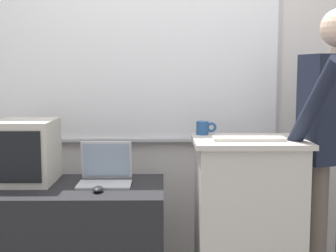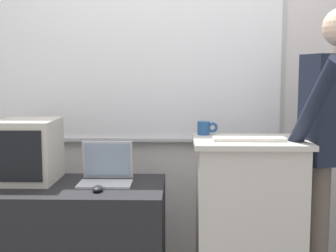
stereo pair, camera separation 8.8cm
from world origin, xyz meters
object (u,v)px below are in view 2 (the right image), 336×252
(crt_monitor, at_px, (29,151))
(coffee_mug, at_px, (205,128))
(computer_mouse_by_laptop, at_px, (98,189))
(lectern_podium, at_px, (248,221))
(wireless_keyboard, at_px, (249,139))
(laptop, at_px, (107,169))
(side_desk, at_px, (79,242))

(crt_monitor, xyz_separation_m, coffee_mug, (1.10, 0.07, 0.14))
(computer_mouse_by_laptop, xyz_separation_m, coffee_mug, (0.63, 0.32, 0.31))
(lectern_podium, relative_size, wireless_keyboard, 2.42)
(computer_mouse_by_laptop, distance_m, crt_monitor, 0.56)
(laptop, bearing_deg, lectern_podium, -6.67)
(laptop, bearing_deg, side_desk, -153.82)
(laptop, bearing_deg, crt_monitor, 177.68)
(side_desk, distance_m, crt_monitor, 0.64)
(wireless_keyboard, bearing_deg, laptop, 168.96)
(crt_monitor, distance_m, coffee_mug, 1.11)
(computer_mouse_by_laptop, bearing_deg, wireless_keyboard, 4.25)
(crt_monitor, bearing_deg, side_desk, -17.57)
(laptop, relative_size, crt_monitor, 0.78)
(side_desk, bearing_deg, laptop, 26.18)
(computer_mouse_by_laptop, bearing_deg, coffee_mug, 27.04)
(computer_mouse_by_laptop, xyz_separation_m, crt_monitor, (-0.47, 0.25, 0.18))
(laptop, relative_size, computer_mouse_by_laptop, 3.20)
(wireless_keyboard, height_order, computer_mouse_by_laptop, wireless_keyboard)
(side_desk, relative_size, wireless_keyboard, 2.53)
(wireless_keyboard, xyz_separation_m, crt_monitor, (-1.34, 0.19, -0.10))
(lectern_podium, bearing_deg, computer_mouse_by_laptop, -171.64)
(side_desk, height_order, crt_monitor, crt_monitor)
(laptop, height_order, coffee_mug, coffee_mug)
(side_desk, bearing_deg, crt_monitor, 162.43)
(lectern_podium, height_order, computer_mouse_by_laptop, lectern_podium)
(lectern_podium, height_order, crt_monitor, crt_monitor)
(crt_monitor, bearing_deg, computer_mouse_by_laptop, -27.96)
(laptop, xyz_separation_m, crt_monitor, (-0.49, 0.02, 0.11))
(lectern_podium, bearing_deg, side_desk, 178.94)
(computer_mouse_by_laptop, bearing_deg, lectern_podium, 8.36)
(crt_monitor, bearing_deg, laptop, -2.32)
(side_desk, relative_size, computer_mouse_by_laptop, 10.45)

